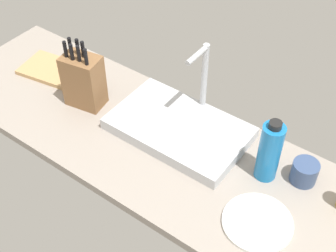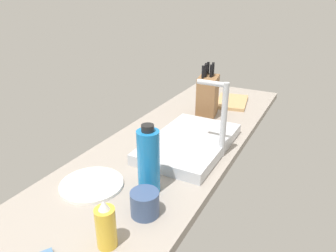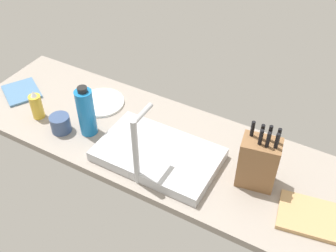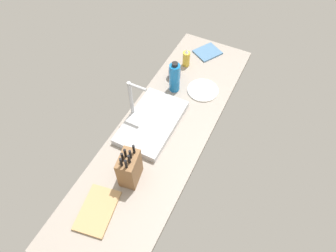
{
  "view_description": "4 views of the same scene",
  "coord_description": "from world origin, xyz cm",
  "views": [
    {
      "loc": [
        69.01,
        -92.77,
        126.61
      ],
      "look_at": [
        -0.49,
        2.81,
        11.52
      ],
      "focal_mm": 49.55,
      "sensor_mm": 36.0,
      "label": 1
    },
    {
      "loc": [
        112.45,
        57.78,
        67.52
      ],
      "look_at": [
        -3.13,
        -3.44,
        10.07
      ],
      "focal_mm": 33.4,
      "sensor_mm": 36.0,
      "label": 2
    },
    {
      "loc": [
        -60.75,
        109.05,
        125.78
      ],
      "look_at": [
        2.13,
        -3.3,
        11.28
      ],
      "focal_mm": 42.86,
      "sensor_mm": 36.0,
      "label": 3
    },
    {
      "loc": [
        -102.18,
        -53.6,
        162.82
      ],
      "look_at": [
        -0.09,
        -2.85,
        8.79
      ],
      "focal_mm": 32.08,
      "sensor_mm": 36.0,
      "label": 4
    }
  ],
  "objects": [
    {
      "name": "countertop_slab",
      "position": [
        0.0,
        0.0,
        1.75
      ],
      "size": [
        198.39,
        57.49,
        3.5
      ],
      "primitive_type": "cube",
      "color": "gray",
      "rests_on": "ground"
    },
    {
      "name": "sink_basin",
      "position": [
        -0.48,
        9.0,
        5.8
      ],
      "size": [
        50.47,
        30.93,
        4.6
      ],
      "primitive_type": "cube",
      "color": "#B7BABF",
      "rests_on": "countertop_slab"
    },
    {
      "name": "faucet",
      "position": [
        0.95,
        22.59,
        21.62
      ],
      "size": [
        5.5,
        12.97,
        31.61
      ],
      "color": "#B7BABF",
      "rests_on": "countertop_slab"
    },
    {
      "name": "knife_block",
      "position": [
        -39.75,
        1.37,
        14.8
      ],
      "size": [
        16.03,
        12.2,
        28.4
      ],
      "rotation": [
        0.0,
        0.0,
        0.18
      ],
      "color": "brown",
      "rests_on": "countertop_slab"
    },
    {
      "name": "cutting_board",
      "position": [
        -65.48,
        7.62,
        4.4
      ],
      "size": [
        29.61,
        21.92,
        1.8
      ],
      "primitive_type": "cube",
      "rotation": [
        0.0,
        0.0,
        0.17
      ],
      "color": "tan",
      "rests_on": "countertop_slab"
    },
    {
      "name": "water_bottle",
      "position": [
        35.54,
        9.73,
        15.09
      ],
      "size": [
        7.61,
        7.61,
        24.67
      ],
      "color": "#1970B7",
      "rests_on": "countertop_slab"
    },
    {
      "name": "dinner_plate",
      "position": [
        43.08,
        -9.56,
        4.1
      ],
      "size": [
        22.37,
        22.37,
        1.2
      ],
      "primitive_type": "cylinder",
      "color": "white",
      "rests_on": "countertop_slab"
    },
    {
      "name": "coffee_mug",
      "position": [
        47.04,
        15.12,
        7.51
      ],
      "size": [
        8.94,
        8.94,
        8.01
      ],
      "primitive_type": "cylinder",
      "color": "#384C75",
      "rests_on": "countertop_slab"
    }
  ]
}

